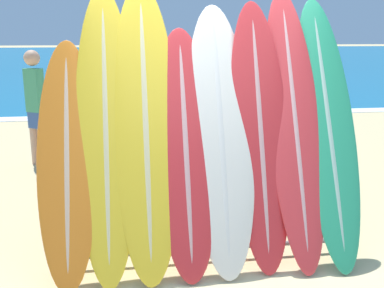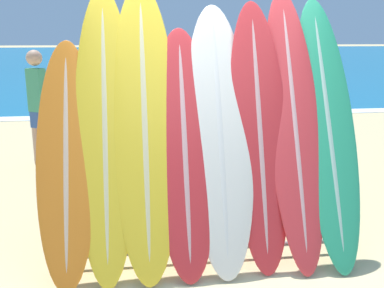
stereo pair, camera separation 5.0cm
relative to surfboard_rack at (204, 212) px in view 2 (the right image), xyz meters
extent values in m
cube|color=#146693|center=(0.14, 37.28, -0.48)|extent=(120.00, 60.00, 0.00)
cube|color=white|center=(0.14, 7.58, -0.48)|extent=(120.00, 0.60, 0.01)
cylinder|color=slate|center=(-1.31, 0.00, -0.04)|extent=(0.04, 0.04, 0.89)
cylinder|color=slate|center=(1.31, 0.00, -0.04)|extent=(0.04, 0.04, 0.89)
cylinder|color=slate|center=(0.00, 0.00, 0.39)|extent=(2.65, 0.04, 0.04)
cylinder|color=slate|center=(0.00, 0.00, -0.36)|extent=(2.65, 0.04, 0.04)
ellipsoid|color=orange|center=(-1.17, 0.03, 0.51)|extent=(0.50, 0.94, 1.99)
ellipsoid|color=beige|center=(-1.17, 0.03, 0.51)|extent=(0.09, 0.91, 1.92)
ellipsoid|color=yellow|center=(-0.84, 0.12, 0.74)|extent=(0.52, 1.10, 2.45)
ellipsoid|color=beige|center=(-0.84, 0.12, 0.74)|extent=(0.09, 1.07, 2.36)
ellipsoid|color=yellow|center=(-0.50, 0.12, 0.77)|extent=(0.58, 1.15, 2.50)
ellipsoid|color=beige|center=(-0.50, 0.12, 0.77)|extent=(0.11, 1.11, 2.41)
ellipsoid|color=red|center=(-0.17, 0.04, 0.57)|extent=(0.54, 0.98, 2.10)
ellipsoid|color=#D19A9C|center=(-0.17, 0.04, 0.57)|extent=(0.10, 0.95, 2.02)
ellipsoid|color=silver|center=(0.15, 0.08, 0.67)|extent=(0.59, 1.04, 2.31)
ellipsoid|color=silver|center=(0.15, 0.08, 0.67)|extent=(0.11, 1.01, 2.22)
ellipsoid|color=red|center=(0.51, 0.08, 0.69)|extent=(0.52, 0.94, 2.34)
ellipsoid|color=#D19A9C|center=(0.51, 0.08, 0.69)|extent=(0.09, 0.91, 2.25)
ellipsoid|color=red|center=(0.84, 0.12, 0.74)|extent=(0.49, 1.16, 2.45)
ellipsoid|color=#D59E9F|center=(0.84, 0.12, 0.74)|extent=(0.09, 1.12, 2.36)
ellipsoid|color=#289E70|center=(1.17, 0.12, 0.71)|extent=(0.51, 1.20, 2.38)
ellipsoid|color=#9AC3B3|center=(1.17, 0.12, 0.71)|extent=(0.09, 1.16, 2.29)
cylinder|color=tan|center=(-1.99, 3.43, -0.06)|extent=(0.12, 0.12, 0.85)
cylinder|color=tan|center=(-2.15, 3.53, -0.06)|extent=(0.12, 0.12, 0.85)
cube|color=#385693|center=(-2.07, 3.48, 0.24)|extent=(0.28, 0.26, 0.26)
cube|color=#42996B|center=(-2.07, 3.48, 0.70)|extent=(0.31, 0.28, 0.67)
sphere|color=tan|center=(-2.07, 3.48, 1.19)|extent=(0.24, 0.24, 0.24)
cylinder|color=tan|center=(1.36, 1.85, -0.11)|extent=(0.10, 0.10, 0.74)
cylinder|color=tan|center=(1.51, 1.77, -0.11)|extent=(0.10, 0.10, 0.74)
cube|color=#385693|center=(1.43, 1.81, 0.15)|extent=(0.25, 0.21, 0.22)
cube|color=gold|center=(1.43, 1.81, 0.55)|extent=(0.27, 0.23, 0.58)
sphere|color=tan|center=(1.43, 1.81, 0.98)|extent=(0.21, 0.21, 0.21)
cylinder|color=tan|center=(-1.02, 3.46, -0.06)|extent=(0.12, 0.12, 0.85)
cylinder|color=tan|center=(-0.87, 3.36, -0.06)|extent=(0.12, 0.12, 0.85)
cube|color=#385693|center=(-0.95, 3.41, 0.24)|extent=(0.28, 0.26, 0.25)
cube|color=#42996B|center=(-0.95, 3.41, 0.70)|extent=(0.31, 0.28, 0.66)
sphere|color=tan|center=(-0.95, 3.41, 1.19)|extent=(0.24, 0.24, 0.24)
cylinder|color=tan|center=(0.12, 6.51, -0.11)|extent=(0.10, 0.10, 0.74)
cylinder|color=tan|center=(0.21, 6.37, -0.11)|extent=(0.10, 0.10, 0.74)
cube|color=gold|center=(0.17, 6.44, 0.15)|extent=(0.22, 0.25, 0.22)
cube|color=#DB3842|center=(0.17, 6.44, 0.55)|extent=(0.24, 0.27, 0.58)
sphere|color=tan|center=(0.17, 6.44, 0.98)|extent=(0.21, 0.21, 0.21)
camera|label=1|loc=(-0.65, -3.70, 1.55)|focal=42.00mm
camera|label=2|loc=(-0.60, -3.71, 1.55)|focal=42.00mm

